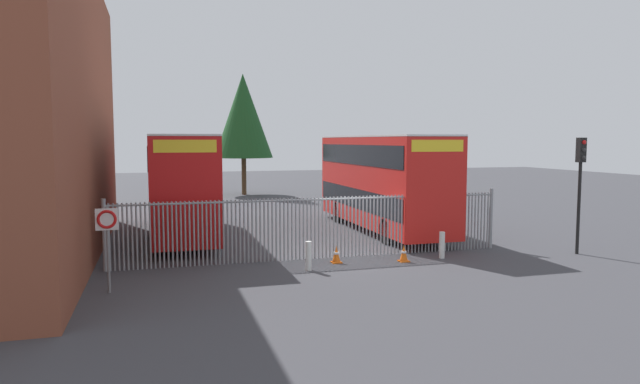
{
  "coord_description": "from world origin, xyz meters",
  "views": [
    {
      "loc": [
        -6.7,
        -18.93,
        4.19
      ],
      "look_at": [
        0.0,
        4.0,
        2.0
      ],
      "focal_mm": 31.52,
      "sensor_mm": 36.0,
      "label": 1
    }
  ],
  "objects_px": {
    "bollard_center_front": "(442,245)",
    "traffic_cone_by_gate": "(404,253)",
    "double_decker_bus_near_gate": "(381,179)",
    "speed_limit_sign_post": "(107,229)",
    "bollard_near_left": "(309,256)",
    "traffic_light_kerbside": "(580,174)",
    "double_decker_bus_behind_fence_left": "(180,181)",
    "traffic_cone_mid_forecourt": "(336,255)"
  },
  "relations": [
    {
      "from": "bollard_near_left",
      "to": "traffic_cone_by_gate",
      "type": "bearing_deg",
      "value": 5.7
    },
    {
      "from": "double_decker_bus_behind_fence_left",
      "to": "traffic_cone_by_gate",
      "type": "bearing_deg",
      "value": -46.76
    },
    {
      "from": "double_decker_bus_behind_fence_left",
      "to": "traffic_light_kerbside",
      "type": "height_order",
      "value": "double_decker_bus_behind_fence_left"
    },
    {
      "from": "bollard_center_front",
      "to": "traffic_cone_by_gate",
      "type": "xyz_separation_m",
      "value": [
        -1.55,
        -0.15,
        -0.19
      ]
    },
    {
      "from": "traffic_cone_by_gate",
      "to": "speed_limit_sign_post",
      "type": "relative_size",
      "value": 0.25
    },
    {
      "from": "bollard_near_left",
      "to": "bollard_center_front",
      "type": "relative_size",
      "value": 1.0
    },
    {
      "from": "bollard_near_left",
      "to": "speed_limit_sign_post",
      "type": "height_order",
      "value": "speed_limit_sign_post"
    },
    {
      "from": "double_decker_bus_near_gate",
      "to": "traffic_cone_by_gate",
      "type": "bearing_deg",
      "value": -105.72
    },
    {
      "from": "bollard_center_front",
      "to": "traffic_cone_by_gate",
      "type": "distance_m",
      "value": 1.57
    },
    {
      "from": "double_decker_bus_near_gate",
      "to": "double_decker_bus_behind_fence_left",
      "type": "height_order",
      "value": "same"
    },
    {
      "from": "double_decker_bus_near_gate",
      "to": "traffic_cone_by_gate",
      "type": "distance_m",
      "value": 7.13
    },
    {
      "from": "double_decker_bus_behind_fence_left",
      "to": "speed_limit_sign_post",
      "type": "xyz_separation_m",
      "value": [
        -2.31,
        -9.05,
        -0.65
      ]
    },
    {
      "from": "bollard_near_left",
      "to": "double_decker_bus_behind_fence_left",
      "type": "bearing_deg",
      "value": 114.66
    },
    {
      "from": "double_decker_bus_behind_fence_left",
      "to": "speed_limit_sign_post",
      "type": "distance_m",
      "value": 9.36
    },
    {
      "from": "double_decker_bus_near_gate",
      "to": "traffic_light_kerbside",
      "type": "bearing_deg",
      "value": -55.49
    },
    {
      "from": "bollard_near_left",
      "to": "speed_limit_sign_post",
      "type": "xyz_separation_m",
      "value": [
        -5.99,
        -1.05,
        1.3
      ]
    },
    {
      "from": "bollard_near_left",
      "to": "traffic_light_kerbside",
      "type": "relative_size",
      "value": 0.22
    },
    {
      "from": "double_decker_bus_near_gate",
      "to": "traffic_cone_mid_forecourt",
      "type": "distance_m",
      "value": 7.66
    },
    {
      "from": "traffic_cone_by_gate",
      "to": "traffic_cone_mid_forecourt",
      "type": "relative_size",
      "value": 1.0
    },
    {
      "from": "bollard_near_left",
      "to": "traffic_light_kerbside",
      "type": "xyz_separation_m",
      "value": [
        10.27,
        -0.23,
        2.51
      ]
    },
    {
      "from": "bollard_near_left",
      "to": "bollard_center_front",
      "type": "distance_m",
      "value": 5.1
    },
    {
      "from": "double_decker_bus_near_gate",
      "to": "traffic_cone_mid_forecourt",
      "type": "height_order",
      "value": "double_decker_bus_near_gate"
    },
    {
      "from": "double_decker_bus_near_gate",
      "to": "speed_limit_sign_post",
      "type": "bearing_deg",
      "value": -145.02
    },
    {
      "from": "traffic_cone_by_gate",
      "to": "traffic_light_kerbside",
      "type": "xyz_separation_m",
      "value": [
        6.74,
        -0.58,
        2.7
      ]
    },
    {
      "from": "bollard_center_front",
      "to": "speed_limit_sign_post",
      "type": "xyz_separation_m",
      "value": [
        -11.06,
        -1.55,
        1.3
      ]
    },
    {
      "from": "traffic_cone_mid_forecourt",
      "to": "traffic_light_kerbside",
      "type": "relative_size",
      "value": 0.14
    },
    {
      "from": "bollard_center_front",
      "to": "traffic_light_kerbside",
      "type": "xyz_separation_m",
      "value": [
        5.19,
        -0.74,
        2.51
      ]
    },
    {
      "from": "bollard_center_front",
      "to": "speed_limit_sign_post",
      "type": "height_order",
      "value": "speed_limit_sign_post"
    },
    {
      "from": "bollard_near_left",
      "to": "traffic_cone_mid_forecourt",
      "type": "distance_m",
      "value": 1.48
    },
    {
      "from": "bollard_near_left",
      "to": "speed_limit_sign_post",
      "type": "relative_size",
      "value": 0.4
    },
    {
      "from": "bollard_center_front",
      "to": "traffic_cone_mid_forecourt",
      "type": "xyz_separation_m",
      "value": [
        -3.86,
        0.32,
        -0.19
      ]
    },
    {
      "from": "double_decker_bus_near_gate",
      "to": "traffic_light_kerbside",
      "type": "height_order",
      "value": "double_decker_bus_near_gate"
    },
    {
      "from": "traffic_cone_mid_forecourt",
      "to": "traffic_light_kerbside",
      "type": "height_order",
      "value": "traffic_light_kerbside"
    },
    {
      "from": "bollard_near_left",
      "to": "traffic_cone_by_gate",
      "type": "xyz_separation_m",
      "value": [
        3.52,
        0.35,
        -0.19
      ]
    },
    {
      "from": "traffic_light_kerbside",
      "to": "speed_limit_sign_post",
      "type": "bearing_deg",
      "value": -177.13
    },
    {
      "from": "double_decker_bus_behind_fence_left",
      "to": "speed_limit_sign_post",
      "type": "relative_size",
      "value": 4.5
    },
    {
      "from": "traffic_light_kerbside",
      "to": "double_decker_bus_near_gate",
      "type": "bearing_deg",
      "value": 124.51
    },
    {
      "from": "bollard_near_left",
      "to": "bollard_center_front",
      "type": "xyz_separation_m",
      "value": [
        5.08,
        0.51,
        0.0
      ]
    },
    {
      "from": "double_decker_bus_behind_fence_left",
      "to": "traffic_cone_mid_forecourt",
      "type": "xyz_separation_m",
      "value": [
        4.89,
        -7.18,
        -2.13
      ]
    },
    {
      "from": "traffic_cone_mid_forecourt",
      "to": "traffic_light_kerbside",
      "type": "distance_m",
      "value": 9.5
    },
    {
      "from": "double_decker_bus_near_gate",
      "to": "speed_limit_sign_post",
      "type": "xyz_separation_m",
      "value": [
        -11.35,
        -7.94,
        -0.65
      ]
    },
    {
      "from": "speed_limit_sign_post",
      "to": "traffic_light_kerbside",
      "type": "height_order",
      "value": "traffic_light_kerbside"
    }
  ]
}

